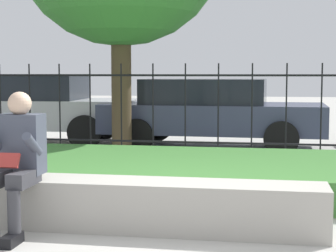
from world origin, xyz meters
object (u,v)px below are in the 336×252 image
person_seated_reader (16,157)px  car_parked_left (32,106)px  stone_bench (159,209)px  car_parked_center (211,111)px

person_seated_reader → car_parked_left: size_ratio=0.30×
person_seated_reader → car_parked_left: bearing=112.2°
stone_bench → person_seated_reader: (-1.22, -0.28, 0.48)m
person_seated_reader → car_parked_left: (-2.53, 6.18, 0.06)m
stone_bench → car_parked_left: size_ratio=0.70×
person_seated_reader → car_parked_center: size_ratio=0.30×
person_seated_reader → car_parked_center: car_parked_center is taller
person_seated_reader → stone_bench: bearing=12.7°
car_parked_center → person_seated_reader: bearing=-99.0°
car_parked_left → person_seated_reader: bearing=-70.7°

